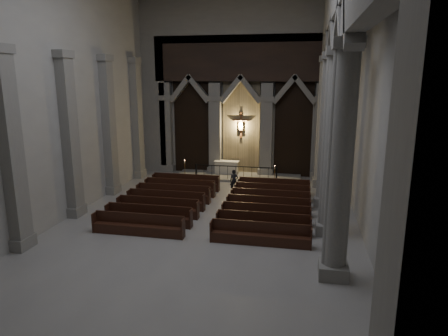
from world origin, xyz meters
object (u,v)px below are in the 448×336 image
Objects in this scene: altar_rail at (236,171)px; worshipper at (234,181)px; candle_stand_left at (185,175)px; altar at (227,167)px; candle_stand_right at (274,179)px; pews at (216,206)px.

worshipper is at bearing -82.56° from altar_rail.
altar_rail is 3.89× the size of candle_stand_left.
candle_stand_right reaches higher than altar.
altar_rail is (0.91, -1.57, 0.12)m from altar.
altar is 7.76m from pews.
pews is (-2.58, -5.99, -0.03)m from candle_stand_right.
altar_rail reaches higher than pews.
pews is at bearing -113.32° from candle_stand_right.
candle_stand_left is 5.98m from candle_stand_right.
altar_rail is 4.46× the size of candle_stand_right.
candle_stand_left is at bearing 120.35° from pews.
altar is at bearing 120.07° from altar_rail.
worshipper is at bearing -29.49° from candle_stand_left.
pews is (0.91, -7.70, -0.29)m from altar.
worshipper is (-2.26, -2.29, 0.35)m from candle_stand_right.
pews is at bearing -59.65° from candle_stand_left.
candle_stand_right is 6.52m from pews.
candle_stand_left is at bearing -174.39° from altar_rail.
pews is (3.40, -5.80, -0.08)m from candle_stand_left.
worshipper reaches higher than pews.
candle_stand_right is 0.91× the size of worshipper.
pews is at bearing -83.29° from altar.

